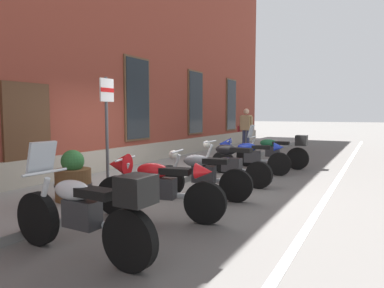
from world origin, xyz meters
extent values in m
plane|color=#565451|center=(0.00, 0.00, 0.00)|extent=(140.00, 140.00, 0.00)
cube|color=slate|center=(0.00, 1.23, 0.06)|extent=(32.58, 2.45, 0.13)
cube|color=silver|center=(0.00, -3.20, 0.00)|extent=(32.58, 0.12, 0.01)
cube|color=gray|center=(0.00, 2.41, 0.35)|extent=(26.58, 0.10, 0.70)
cube|color=#472B19|center=(-1.90, 2.42, 1.15)|extent=(1.10, 0.08, 2.30)
cube|color=#513823|center=(1.90, 2.43, 2.10)|extent=(1.22, 0.06, 2.52)
cube|color=black|center=(1.90, 2.40, 2.10)|extent=(1.10, 0.03, 2.40)
cube|color=#513823|center=(5.70, 2.43, 2.10)|extent=(1.22, 0.06, 2.52)
cube|color=black|center=(5.70, 2.40, 2.10)|extent=(1.10, 0.03, 2.40)
cube|color=#513823|center=(9.49, 2.43, 2.10)|extent=(1.22, 0.06, 2.52)
cube|color=black|center=(9.49, 2.40, 2.10)|extent=(1.10, 0.03, 2.40)
cylinder|color=black|center=(-3.82, -0.31, 0.34)|extent=(0.14, 0.68, 0.67)
cylinder|color=black|center=(-3.88, -1.81, 0.34)|extent=(0.14, 0.68, 0.67)
cylinder|color=silver|center=(-3.83, -0.41, 0.58)|extent=(0.08, 0.30, 0.61)
cube|color=#28282B|center=(-3.85, -1.11, 0.52)|extent=(0.24, 0.45, 0.32)
ellipsoid|color=#B7BABF|center=(-3.85, -0.96, 0.77)|extent=(0.28, 0.53, 0.24)
cube|color=black|center=(-3.86, -1.34, 0.78)|extent=(0.24, 0.49, 0.10)
cylinder|color=silver|center=(-3.83, -0.49, 0.94)|extent=(0.62, 0.06, 0.04)
cylinder|color=silver|center=(-3.74, -1.42, 0.39)|extent=(0.11, 0.45, 0.09)
cube|color=#B2BCC6|center=(-3.83, -0.43, 1.12)|extent=(0.36, 0.15, 0.40)
cube|color=black|center=(-3.88, -1.91, 0.88)|extent=(0.37, 0.33, 0.30)
cylinder|color=black|center=(-2.36, -0.34, 0.32)|extent=(0.24, 0.66, 0.65)
cylinder|color=black|center=(-2.08, -1.81, 0.32)|extent=(0.24, 0.66, 0.65)
cylinder|color=silver|center=(-2.34, -0.43, 0.57)|extent=(0.13, 0.31, 0.62)
cube|color=#28282B|center=(-2.21, -1.12, 0.50)|extent=(0.30, 0.47, 0.32)
ellipsoid|color=red|center=(-2.24, -0.98, 0.77)|extent=(0.35, 0.56, 0.24)
cube|color=black|center=(-2.17, -1.35, 0.78)|extent=(0.30, 0.51, 0.10)
cylinder|color=silver|center=(-2.32, -0.51, 0.94)|extent=(0.62, 0.15, 0.04)
cylinder|color=silver|center=(-2.04, -1.40, 0.37)|extent=(0.17, 0.46, 0.09)
cone|color=red|center=(-2.35, -0.39, 0.84)|extent=(0.42, 0.40, 0.36)
cone|color=red|center=(-2.08, -1.79, 0.80)|extent=(0.28, 0.30, 0.24)
cylinder|color=black|center=(-0.86, -0.41, 0.32)|extent=(0.23, 0.64, 0.63)
cylinder|color=black|center=(-0.63, -1.75, 0.32)|extent=(0.23, 0.64, 0.63)
cylinder|color=silver|center=(-0.84, -0.51, 0.56)|extent=(0.12, 0.31, 0.61)
cube|color=#28282B|center=(-0.73, -1.13, 0.50)|extent=(0.29, 0.47, 0.32)
ellipsoid|color=slate|center=(-0.76, -0.98, 0.75)|extent=(0.35, 0.56, 0.24)
cube|color=black|center=(-0.70, -1.35, 0.76)|extent=(0.30, 0.51, 0.10)
cylinder|color=silver|center=(-0.83, -0.59, 0.92)|extent=(0.62, 0.14, 0.04)
cylinder|color=silver|center=(-0.56, -1.40, 0.37)|extent=(0.17, 0.46, 0.09)
sphere|color=silver|center=(-0.84, -0.51, 0.85)|extent=(0.18, 0.18, 0.18)
cylinder|color=black|center=(0.78, -0.36, 0.30)|extent=(0.14, 0.61, 0.61)
cylinder|color=black|center=(0.73, -1.76, 0.30)|extent=(0.14, 0.61, 0.61)
cylinder|color=silver|center=(0.77, -0.46, 0.59)|extent=(0.08, 0.34, 0.70)
cube|color=#28282B|center=(0.75, -1.11, 0.48)|extent=(0.24, 0.45, 0.32)
ellipsoid|color=black|center=(0.76, -0.96, 0.83)|extent=(0.28, 0.53, 0.24)
cube|color=black|center=(0.74, -1.34, 0.84)|extent=(0.24, 0.49, 0.10)
cylinder|color=silver|center=(0.77, -0.54, 1.00)|extent=(0.62, 0.06, 0.04)
cylinder|color=silver|center=(0.86, -1.42, 0.35)|extent=(0.11, 0.45, 0.09)
sphere|color=silver|center=(0.77, -0.46, 0.93)|extent=(0.18, 0.18, 0.18)
cylinder|color=black|center=(2.26, -0.25, 0.31)|extent=(0.24, 0.64, 0.63)
cylinder|color=black|center=(2.55, -1.75, 0.31)|extent=(0.24, 0.64, 0.63)
cylinder|color=silver|center=(2.28, -0.35, 0.55)|extent=(0.13, 0.31, 0.61)
cube|color=#28282B|center=(2.41, -1.05, 0.49)|extent=(0.30, 0.47, 0.32)
ellipsoid|color=#192D9E|center=(2.39, -0.90, 0.74)|extent=(0.36, 0.56, 0.24)
cube|color=black|center=(2.46, -1.27, 0.75)|extent=(0.31, 0.51, 0.10)
cylinder|color=silver|center=(2.29, -0.42, 0.91)|extent=(0.62, 0.16, 0.04)
cylinder|color=silver|center=(2.59, -1.32, 0.36)|extent=(0.18, 0.46, 0.09)
cone|color=#192D9E|center=(2.27, -0.30, 0.81)|extent=(0.42, 0.40, 0.36)
cone|color=#192D9E|center=(2.55, -1.73, 0.77)|extent=(0.29, 0.30, 0.24)
cylinder|color=black|center=(3.76, -0.42, 0.33)|extent=(0.15, 0.66, 0.66)
cylinder|color=black|center=(3.83, -1.97, 0.33)|extent=(0.15, 0.66, 0.66)
cylinder|color=silver|center=(3.76, -0.52, 0.57)|extent=(0.08, 0.31, 0.61)
cube|color=#28282B|center=(3.80, -1.25, 0.51)|extent=(0.24, 0.45, 0.32)
ellipsoid|color=#195633|center=(3.79, -1.10, 0.76)|extent=(0.28, 0.53, 0.24)
cube|color=black|center=(3.81, -1.48, 0.77)|extent=(0.24, 0.49, 0.10)
cylinder|color=silver|center=(3.77, -0.60, 0.93)|extent=(0.62, 0.06, 0.04)
cylinder|color=silver|center=(3.93, -1.54, 0.38)|extent=(0.11, 0.45, 0.09)
cube|color=#B2BCC6|center=(3.77, -0.54, 1.11)|extent=(0.37, 0.16, 0.40)
cube|color=black|center=(3.84, -2.07, 0.87)|extent=(0.37, 0.34, 0.30)
cylinder|color=#2D3351|center=(6.78, 0.60, 0.56)|extent=(0.14, 0.14, 0.86)
cylinder|color=#2D3351|center=(6.81, 0.77, 0.56)|extent=(0.14, 0.14, 0.86)
cube|color=tan|center=(6.80, 0.68, 1.30)|extent=(0.26, 0.43, 0.61)
sphere|color=tan|center=(6.80, 0.68, 1.75)|extent=(0.23, 0.23, 0.23)
cylinder|color=tan|center=(6.76, 0.44, 1.27)|extent=(0.09, 0.09, 0.58)
cylinder|color=tan|center=(6.84, 0.93, 1.27)|extent=(0.09, 0.09, 0.58)
cube|color=maroon|center=(6.83, 1.00, 1.04)|extent=(0.13, 0.10, 0.24)
cylinder|color=#4C4C51|center=(-1.55, 0.56, 1.24)|extent=(0.06, 0.06, 2.23)
cube|color=white|center=(-1.55, 0.54, 2.11)|extent=(0.36, 0.03, 0.44)
cube|color=red|center=(-1.55, 0.53, 2.11)|extent=(0.36, 0.01, 0.08)
cylinder|color=brown|center=(-2.31, 0.68, 0.40)|extent=(0.62, 0.62, 0.55)
cylinder|color=black|center=(-2.31, 0.68, 0.40)|extent=(0.65, 0.65, 0.04)
sphere|color=#28602D|center=(-2.31, 0.68, 0.82)|extent=(0.40, 0.40, 0.40)
camera|label=1|loc=(-6.69, -4.06, 1.65)|focal=32.64mm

